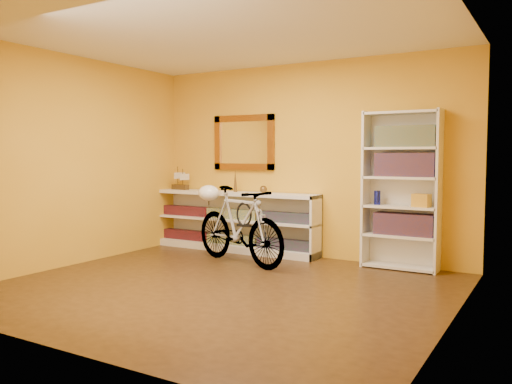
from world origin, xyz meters
The scene contains 24 objects.
floor centered at (0.00, 0.00, -0.01)m, with size 4.50×4.00×0.01m, color #321F0D.
ceiling centered at (0.00, 0.00, 2.60)m, with size 4.50×4.00×0.01m, color silver.
back_wall centered at (0.00, 2.00, 1.30)m, with size 4.50×0.01×2.60m, color gold.
left_wall centered at (-2.25, 0.00, 1.30)m, with size 0.01×4.00×2.60m, color gold.
right_wall centered at (2.25, 0.00, 1.30)m, with size 0.01×4.00×2.60m, color gold.
gilt_mirror centered at (-0.95, 1.97, 1.55)m, with size 0.98×0.06×0.78m, color brown.
wall_socket centered at (0.90, 1.99, 0.25)m, with size 0.09×0.01×0.09m, color silver.
console_unit centered at (-1.03, 1.81, 0.42)m, with size 2.60×0.35×0.85m, color silver, non-canonical shape.
cd_row_lower centered at (-1.03, 1.79, 0.17)m, with size 2.50×0.13×0.14m, color black.
cd_row_upper centered at (-1.03, 1.79, 0.54)m, with size 2.50×0.13×0.14m, color navy.
model_ship centered at (-1.99, 1.81, 1.03)m, with size 0.29×0.11×0.35m, color #392610, non-canonical shape.
toy_car centered at (-1.45, 1.81, 0.85)m, with size 0.00×0.00×0.00m, color black.
bronze_ornament centered at (-1.00, 1.81, 1.01)m, with size 0.05×0.05×0.32m, color brown.
decorative_orb centered at (-0.54, 1.81, 0.90)m, with size 0.10×0.10×0.10m, color brown.
bookcase centered at (1.34, 1.84, 0.95)m, with size 0.90×0.30×1.90m, color silver, non-canonical shape.
book_row_a centered at (1.39, 1.84, 0.55)m, with size 0.70×0.22×0.26m, color maroon.
book_row_b centered at (1.39, 1.84, 1.25)m, with size 0.70×0.22×0.28m, color maroon.
book_row_c centered at (1.39, 1.84, 1.59)m, with size 0.70×0.22×0.25m, color #1C5562.
travel_mug centered at (1.06, 1.82, 0.85)m, with size 0.08×0.08×0.17m, color #161E9C.
red_tin centered at (1.14, 1.87, 1.55)m, with size 0.14×0.14×0.18m, color maroon.
yellow_bag centered at (1.59, 1.80, 0.84)m, with size 0.20×0.13×0.15m, color gold.
bicycle centered at (-0.48, 1.10, 0.49)m, with size 1.66×0.43×0.98m, color silver.
helmet centered at (-1.09, 1.30, 0.86)m, with size 0.29×0.27×0.22m, color white.
u_lock centered at (-0.39, 1.07, 0.64)m, with size 0.22×0.22×0.02m, color black.
Camera 1 is at (2.98, -4.37, 1.36)m, focal length 36.44 mm.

